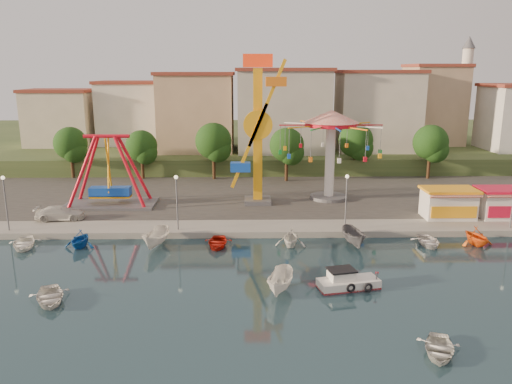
{
  "coord_description": "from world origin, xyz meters",
  "views": [
    {
      "loc": [
        -1.35,
        -32.51,
        15.33
      ],
      "look_at": [
        -0.53,
        14.0,
        4.0
      ],
      "focal_mm": 35.0,
      "sensor_mm": 36.0,
      "label": 1
    }
  ],
  "objects_px": {
    "pirate_ship_ride": "(109,172)",
    "van": "(60,213)",
    "rowboat_a": "(50,297)",
    "kamikaze_tower": "(260,134)",
    "skiff": "(281,282)",
    "wave_swinger": "(331,135)",
    "cabin_motorboat": "(347,282)"
  },
  "relations": [
    {
      "from": "pirate_ship_ride",
      "to": "van",
      "type": "bearing_deg",
      "value": -123.41
    },
    {
      "from": "van",
      "to": "rowboat_a",
      "type": "bearing_deg",
      "value": -169.25
    },
    {
      "from": "rowboat_a",
      "to": "van",
      "type": "height_order",
      "value": "van"
    },
    {
      "from": "kamikaze_tower",
      "to": "skiff",
      "type": "relative_size",
      "value": 4.07
    },
    {
      "from": "pirate_ship_ride",
      "to": "skiff",
      "type": "relative_size",
      "value": 2.46
    },
    {
      "from": "kamikaze_tower",
      "to": "rowboat_a",
      "type": "distance_m",
      "value": 29.02
    },
    {
      "from": "wave_swinger",
      "to": "cabin_motorboat",
      "type": "height_order",
      "value": "wave_swinger"
    },
    {
      "from": "rowboat_a",
      "to": "van",
      "type": "xyz_separation_m",
      "value": [
        -5.52,
        17.48,
        0.91
      ]
    },
    {
      "from": "pirate_ship_ride",
      "to": "skiff",
      "type": "height_order",
      "value": "pirate_ship_ride"
    },
    {
      "from": "kamikaze_tower",
      "to": "cabin_motorboat",
      "type": "height_order",
      "value": "kamikaze_tower"
    },
    {
      "from": "kamikaze_tower",
      "to": "rowboat_a",
      "type": "xyz_separation_m",
      "value": [
        -14.86,
        -23.55,
        -8.18
      ]
    },
    {
      "from": "kamikaze_tower",
      "to": "wave_swinger",
      "type": "bearing_deg",
      "value": 13.31
    },
    {
      "from": "wave_swinger",
      "to": "rowboat_a",
      "type": "bearing_deg",
      "value": -132.16
    },
    {
      "from": "skiff",
      "to": "wave_swinger",
      "type": "bearing_deg",
      "value": 89.75
    },
    {
      "from": "kamikaze_tower",
      "to": "cabin_motorboat",
      "type": "xyz_separation_m",
      "value": [
        5.81,
        -21.6,
        -8.16
      ]
    },
    {
      "from": "cabin_motorboat",
      "to": "skiff",
      "type": "height_order",
      "value": "skiff"
    },
    {
      "from": "pirate_ship_ride",
      "to": "skiff",
      "type": "xyz_separation_m",
      "value": [
        17.68,
        -21.75,
        -3.61
      ]
    },
    {
      "from": "kamikaze_tower",
      "to": "pirate_ship_ride",
      "type": "bearing_deg",
      "value": -178.22
    },
    {
      "from": "pirate_ship_ride",
      "to": "kamikaze_tower",
      "type": "distance_m",
      "value": 17.25
    },
    {
      "from": "pirate_ship_ride",
      "to": "rowboat_a",
      "type": "bearing_deg",
      "value": -85.36
    },
    {
      "from": "pirate_ship_ride",
      "to": "kamikaze_tower",
      "type": "bearing_deg",
      "value": 1.78
    },
    {
      "from": "kamikaze_tower",
      "to": "van",
      "type": "height_order",
      "value": "kamikaze_tower"
    },
    {
      "from": "pirate_ship_ride",
      "to": "rowboat_a",
      "type": "relative_size",
      "value": 2.66
    },
    {
      "from": "skiff",
      "to": "rowboat_a",
      "type": "bearing_deg",
      "value": -158.92
    },
    {
      "from": "pirate_ship_ride",
      "to": "cabin_motorboat",
      "type": "height_order",
      "value": "pirate_ship_ride"
    },
    {
      "from": "cabin_motorboat",
      "to": "kamikaze_tower",
      "type": "bearing_deg",
      "value": 92.48
    },
    {
      "from": "kamikaze_tower",
      "to": "cabin_motorboat",
      "type": "bearing_deg",
      "value": -74.95
    },
    {
      "from": "cabin_motorboat",
      "to": "van",
      "type": "bearing_deg",
      "value": 136.75
    },
    {
      "from": "wave_swinger",
      "to": "skiff",
      "type": "bearing_deg",
      "value": -106.71
    },
    {
      "from": "wave_swinger",
      "to": "van",
      "type": "height_order",
      "value": "wave_swinger"
    },
    {
      "from": "rowboat_a",
      "to": "skiff",
      "type": "relative_size",
      "value": 0.93
    },
    {
      "from": "pirate_ship_ride",
      "to": "cabin_motorboat",
      "type": "distance_m",
      "value": 31.11
    }
  ]
}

